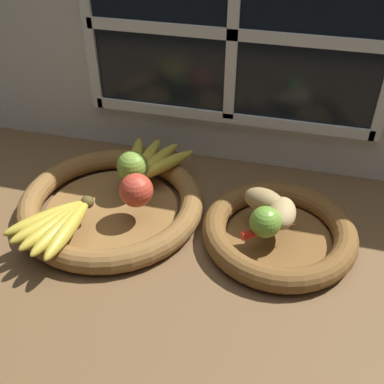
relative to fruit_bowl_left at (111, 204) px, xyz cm
name	(u,v)px	position (x,y,z in cm)	size (l,w,h in cm)	color
ground_plane	(199,241)	(19.49, -2.45, -3.63)	(140.00, 90.00, 3.00)	brown
back_wall	(234,45)	(19.49, 27.32, 25.76)	(140.00, 4.60, 55.00)	silver
fruit_bowl_left	(111,204)	(0.00, 0.00, 0.00)	(38.31, 38.31, 4.62)	brown
fruit_bowl_right	(279,232)	(34.72, 0.00, 0.01)	(29.80, 29.80, 4.62)	brown
apple_red_right	(136,190)	(6.44, -1.38, 5.87)	(6.75, 6.75, 6.75)	#CC422D
apple_green_back	(132,166)	(2.77, 6.33, 5.82)	(6.66, 6.66, 6.66)	#7AA338
banana_bunch_front	(57,224)	(-5.28, -12.31, 3.94)	(13.22, 17.73, 2.88)	gold
banana_bunch_back	(150,161)	(4.70, 11.90, 3.83)	(16.05, 18.11, 2.68)	gold
potato_large	(282,213)	(34.72, 0.00, 4.82)	(8.23, 5.27, 4.64)	tan
potato_oblong	(264,201)	(31.04, 2.86, 4.87)	(8.27, 4.85, 4.75)	#A38451
lime_near	(265,222)	(32.08, -3.97, 5.41)	(5.83, 5.83, 5.83)	#6B9E33
chili_pepper	(270,230)	(33.09, -3.59, 3.34)	(1.69, 1.69, 11.10)	red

